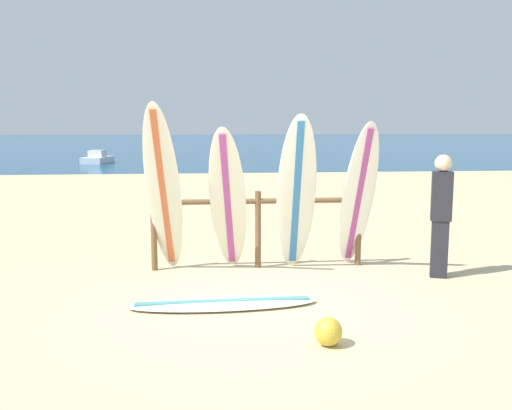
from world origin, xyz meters
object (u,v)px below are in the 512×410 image
surfboard_leaning_far_left (163,190)px  surfboard_leaning_left (228,201)px  surfboard_rack (258,218)px  surfboard_leaning_center (358,196)px  small_boat_offshore (97,159)px  surfboard_leaning_center_left (296,194)px  beachgoer_standing (441,211)px  surfboard_lying_on_sand (223,303)px  beach_ball (328,332)px

surfboard_leaning_far_left → surfboard_leaning_left: surfboard_leaning_far_left is taller
surfboard_rack → surfboard_leaning_left: (-0.47, -0.33, 0.31)m
surfboard_leaning_center → small_boat_offshore: size_ratio=0.97×
surfboard_leaning_center_left → beachgoer_standing: (1.96, -0.51, -0.20)m
surfboard_leaning_far_left → surfboard_lying_on_sand: (0.77, -1.52, -1.20)m
surfboard_leaning_far_left → beachgoer_standing: 3.91m
surfboard_leaning_center_left → surfboard_leaning_center: size_ratio=1.04×
small_boat_offshore → beach_ball: (6.68, -25.84, -0.11)m
surfboard_leaning_far_left → beachgoer_standing: bearing=-7.8°
beachgoer_standing → surfboard_rack: bearing=162.3°
surfboard_rack → surfboard_lying_on_sand: surfboard_rack is taller
surfboard_leaning_far_left → surfboard_lying_on_sand: 2.08m
surfboard_leaning_far_left → small_boat_offshore: (-4.93, 23.01, -0.98)m
surfboard_leaning_center → beachgoer_standing: size_ratio=1.27×
surfboard_leaning_left → surfboard_leaning_center: bearing=1.0°
surfboard_leaning_center → surfboard_leaning_center_left: bearing=179.3°
surfboard_leaning_center_left → beach_ball: (-0.15, -2.81, -1.01)m
surfboard_leaning_center_left → beach_ball: bearing=-93.1°
surfboard_leaning_center → beachgoer_standing: (1.05, -0.50, -0.15)m
surfboard_rack → beachgoer_standing: beachgoer_standing is taller
surfboard_leaning_center_left → surfboard_leaning_center: bearing=-0.7°
surfboard_rack → surfboard_lying_on_sand: (-0.60, -1.79, -0.73)m
surfboard_leaning_center → small_boat_offshore: (-7.74, 23.04, -0.85)m
surfboard_leaning_left → surfboard_leaning_center: size_ratio=0.97×
small_boat_offshore → surfboard_leaning_left: bearing=-75.8°
surfboard_leaning_far_left → beachgoer_standing: (3.87, -0.53, -0.28)m
surfboard_leaning_center_left → beach_ball: surfboard_leaning_center_left is taller
surfboard_leaning_center_left → small_boat_offshore: size_ratio=1.01×
surfboard_leaning_center_left → beachgoer_standing: size_ratio=1.33×
surfboard_rack → surfboard_leaning_far_left: (-1.37, -0.27, 0.47)m
surfboard_rack → beach_ball: 3.18m
beachgoer_standing → small_boat_offshore: (-8.79, 23.54, -0.70)m
surfboard_leaning_far_left → small_boat_offshore: surfboard_leaning_far_left is taller
surfboard_lying_on_sand → small_boat_offshore: size_ratio=0.99×
surfboard_leaning_left → surfboard_lying_on_sand: surfboard_leaning_left is taller
surfboard_leaning_center → surfboard_lying_on_sand: bearing=-143.9°
surfboard_leaning_left → surfboard_leaning_far_left: bearing=176.2°
surfboard_leaning_left → surfboard_lying_on_sand: bearing=-95.4°
surfboard_leaning_center_left → small_boat_offshore: 24.04m
surfboard_rack → surfboard_lying_on_sand: 2.02m
surfboard_leaning_left → beach_ball: bearing=-73.1°
surfboard_lying_on_sand → surfboard_leaning_center: bearing=36.1°
beach_ball → surfboard_lying_on_sand: bearing=126.8°
surfboard_rack → surfboard_leaning_left: bearing=-144.8°
surfboard_lying_on_sand → surfboard_rack: bearing=71.3°
surfboard_leaning_far_left → surfboard_leaning_center: 2.82m
surfboard_rack → beach_ball: surfboard_rack is taller
surfboard_leaning_left → small_boat_offshore: bearing=104.2°
surfboard_leaning_left → surfboard_leaning_center_left: surfboard_leaning_center_left is taller
surfboard_rack → beachgoer_standing: (2.49, -0.80, 0.19)m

